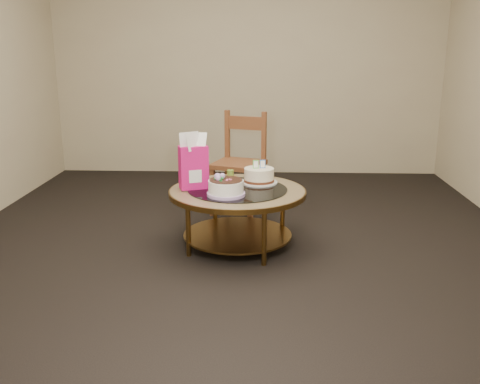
{
  "coord_description": "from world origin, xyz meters",
  "views": [
    {
      "loc": [
        0.18,
        -3.82,
        1.49
      ],
      "look_at": [
        0.02,
        0.02,
        0.43
      ],
      "focal_mm": 40.0,
      "sensor_mm": 36.0,
      "label": 1
    }
  ],
  "objects_px": {
    "coffee_table": "(237,199)",
    "cream_cake": "(259,176)",
    "dining_chair": "(240,162)",
    "gift_bag": "(193,161)",
    "decorated_cake": "(226,188)"
  },
  "relations": [
    {
      "from": "coffee_table",
      "to": "cream_cake",
      "type": "height_order",
      "value": "cream_cake"
    },
    {
      "from": "coffee_table",
      "to": "cream_cake",
      "type": "xyz_separation_m",
      "value": [
        0.16,
        0.18,
        0.14
      ]
    },
    {
      "from": "cream_cake",
      "to": "dining_chair",
      "type": "height_order",
      "value": "dining_chair"
    },
    {
      "from": "coffee_table",
      "to": "gift_bag",
      "type": "height_order",
      "value": "gift_bag"
    },
    {
      "from": "coffee_table",
      "to": "gift_bag",
      "type": "relative_size",
      "value": 2.47
    },
    {
      "from": "gift_bag",
      "to": "cream_cake",
      "type": "bearing_deg",
      "value": 0.12
    },
    {
      "from": "cream_cake",
      "to": "dining_chair",
      "type": "relative_size",
      "value": 0.31
    },
    {
      "from": "cream_cake",
      "to": "gift_bag",
      "type": "height_order",
      "value": "gift_bag"
    },
    {
      "from": "decorated_cake",
      "to": "cream_cake",
      "type": "xyz_separation_m",
      "value": [
        0.23,
        0.37,
        0.0
      ]
    },
    {
      "from": "gift_bag",
      "to": "dining_chair",
      "type": "bearing_deg",
      "value": 51.43
    },
    {
      "from": "decorated_cake",
      "to": "coffee_table",
      "type": "bearing_deg",
      "value": 67.85
    },
    {
      "from": "decorated_cake",
      "to": "cream_cake",
      "type": "relative_size",
      "value": 0.95
    },
    {
      "from": "cream_cake",
      "to": "gift_bag",
      "type": "distance_m",
      "value": 0.54
    },
    {
      "from": "decorated_cake",
      "to": "dining_chair",
      "type": "xyz_separation_m",
      "value": [
        0.05,
        1.1,
        -0.05
      ]
    },
    {
      "from": "decorated_cake",
      "to": "dining_chair",
      "type": "distance_m",
      "value": 1.1
    }
  ]
}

